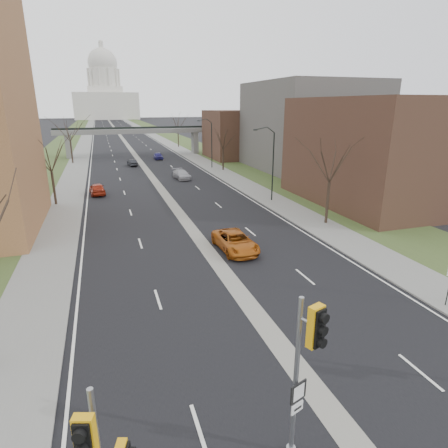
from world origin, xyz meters
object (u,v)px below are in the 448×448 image
signal_pole_median (306,355)px  car_left_near (97,189)px  car_right_mid (182,174)px  car_left_far (132,163)px  car_right_far (158,156)px  car_right_near (235,241)px

signal_pole_median → car_left_near: signal_pole_median is taller
car_left_near → car_right_mid: size_ratio=0.90×
car_left_near → car_left_far: 23.78m
car_left_near → car_right_far: bearing=-117.6°
car_right_mid → car_right_far: size_ratio=1.16×
car_right_near → car_right_mid: bearing=83.8°
car_right_near → car_right_mid: car_right_near is taller
car_left_far → car_right_mid: (6.29, -15.77, 0.10)m
car_right_near → car_right_far: 54.61m
car_left_far → car_right_mid: bearing=103.8°
car_right_mid → car_right_far: car_right_far is taller
car_left_far → car_right_near: size_ratio=0.69×
car_left_far → car_right_near: bearing=87.1°
signal_pole_median → car_left_far: size_ratio=1.57×
car_right_mid → car_right_far: bearing=84.1°
car_right_mid → signal_pole_median: bearing=-103.7°
signal_pole_median → car_right_far: signal_pole_median is taller
car_left_near → car_left_far: bearing=-110.8°
car_right_near → car_right_far: car_right_near is taller
car_left_near → car_right_near: 26.27m
car_left_near → car_right_far: (12.48, 30.49, -0.04)m
car_left_near → car_right_mid: 14.52m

